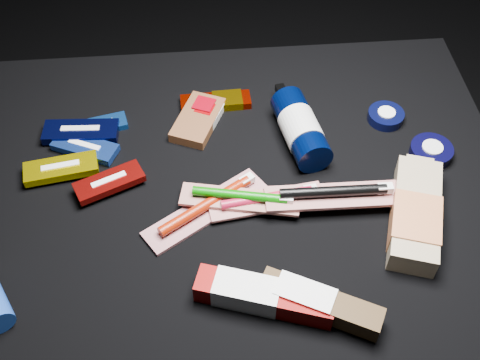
{
  "coord_description": "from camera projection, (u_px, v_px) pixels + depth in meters",
  "views": [
    {
      "loc": [
        -0.04,
        -0.64,
        1.21
      ],
      "look_at": [
        0.01,
        0.01,
        0.42
      ],
      "focal_mm": 45.0,
      "sensor_mm": 36.0,
      "label": 1
    }
  ],
  "objects": [
    {
      "name": "cream_tin_lower",
      "position": [
        431.0,
        151.0,
        1.08
      ],
      "size": [
        0.08,
        0.08,
        0.02
      ],
      "rotation": [
        0.0,
        0.0,
        0.34
      ],
      "color": "black",
      "rests_on": "cloth_table"
    },
    {
      "name": "lotion_bottle",
      "position": [
        300.0,
        128.0,
        1.08
      ],
      "size": [
        0.09,
        0.21,
        0.07
      ],
      "rotation": [
        0.0,
        0.0,
        0.19
      ],
      "color": "black",
      "rests_on": "cloth_table"
    },
    {
      "name": "cream_tin_upper",
      "position": [
        386.0,
        116.0,
        1.14
      ],
      "size": [
        0.07,
        0.07,
        0.02
      ],
      "rotation": [
        0.0,
        0.0,
        -0.26
      ],
      "color": "black",
      "rests_on": "cloth_table"
    },
    {
      "name": "luna_bar_0",
      "position": [
        99.0,
        126.0,
        1.12
      ],
      "size": [
        0.11,
        0.06,
        0.01
      ],
      "rotation": [
        0.0,
        0.0,
        0.23
      ],
      "color": "#144596",
      "rests_on": "cloth_table"
    },
    {
      "name": "ground",
      "position": [
        234.0,
        304.0,
        1.34
      ],
      "size": [
        3.0,
        3.0,
        0.0
      ],
      "primitive_type": "plane",
      "color": "black",
      "rests_on": "ground"
    },
    {
      "name": "luna_bar_2",
      "position": [
        81.0,
        132.0,
        1.11
      ],
      "size": [
        0.14,
        0.06,
        0.02
      ],
      "rotation": [
        0.0,
        0.0,
        -0.06
      ],
      "color": "black",
      "rests_on": "cloth_table"
    },
    {
      "name": "clif_bar_1",
      "position": [
        200.0,
        121.0,
        1.13
      ],
      "size": [
        0.1,
        0.12,
        0.02
      ],
      "rotation": [
        0.0,
        0.0,
        -0.44
      ],
      "color": "silver",
      "rests_on": "cloth_table"
    },
    {
      "name": "bodywash_bottle",
      "position": [
        415.0,
        216.0,
        0.97
      ],
      "size": [
        0.13,
        0.23,
        0.05
      ],
      "rotation": [
        0.0,
        0.0,
        -0.32
      ],
      "color": "tan",
      "rests_on": "cloth_table"
    },
    {
      "name": "luna_bar_3",
      "position": [
        61.0,
        168.0,
        1.05
      ],
      "size": [
        0.13,
        0.07,
        0.02
      ],
      "rotation": [
        0.0,
        0.0,
        0.16
      ],
      "color": "#C2AE00",
      "rests_on": "cloth_table"
    },
    {
      "name": "cloth_table",
      "position": [
        233.0,
        256.0,
        1.18
      ],
      "size": [
        0.98,
        0.78,
        0.4
      ],
      "primitive_type": "cube",
      "color": "black",
      "rests_on": "ground"
    },
    {
      "name": "power_bar",
      "position": [
        220.0,
        101.0,
        1.16
      ],
      "size": [
        0.14,
        0.05,
        0.02
      ],
      "rotation": [
        0.0,
        0.0,
        0.03
      ],
      "color": "#730D01",
      "rests_on": "cloth_table"
    },
    {
      "name": "luna_bar_4",
      "position": [
        109.0,
        182.0,
        1.02
      ],
      "size": [
        0.12,
        0.09,
        0.02
      ],
      "rotation": [
        0.0,
        0.0,
        0.42
      ],
      "color": "maroon",
      "rests_on": "cloth_table"
    },
    {
      "name": "clif_bar_0",
      "position": [
        199.0,
        118.0,
        1.13
      ],
      "size": [
        0.11,
        0.14,
        0.02
      ],
      "rotation": [
        0.0,
        0.0,
        -0.41
      ],
      "color": "brown",
      "rests_on": "cloth_table"
    },
    {
      "name": "toothbrush_pack_1",
      "position": [
        268.0,
        199.0,
        1.0
      ],
      "size": [
        0.2,
        0.07,
        0.02
      ],
      "rotation": [
        0.0,
        0.0,
        0.14
      ],
      "color": "silver",
      "rests_on": "cloth_table"
    },
    {
      "name": "toothpaste_carton_red",
      "position": [
        258.0,
        295.0,
        0.88
      ],
      "size": [
        0.21,
        0.11,
        0.04
      ],
      "rotation": [
        0.0,
        0.0,
        -0.32
      ],
      "color": "#870301",
      "rests_on": "cloth_table"
    },
    {
      "name": "luna_bar_1",
      "position": [
        85.0,
        147.0,
        1.08
      ],
      "size": [
        0.13,
        0.09,
        0.02
      ],
      "rotation": [
        0.0,
        0.0,
        -0.43
      ],
      "color": "#1E44A7",
      "rests_on": "cloth_table"
    },
    {
      "name": "toothbrush_pack_3",
      "position": [
        335.0,
        194.0,
        0.99
      ],
      "size": [
        0.22,
        0.06,
        0.02
      ],
      "rotation": [
        0.0,
        0.0,
        -0.02
      ],
      "color": "#B9B1AD",
      "rests_on": "cloth_table"
    },
    {
      "name": "toothbrush_pack_0",
      "position": [
        207.0,
        207.0,
        1.0
      ],
      "size": [
        0.22,
        0.17,
        0.03
      ],
      "rotation": [
        0.0,
        0.0,
        0.58
      ],
      "color": "#B8B0AC",
      "rests_on": "cloth_table"
    },
    {
      "name": "toothbrush_pack_2",
      "position": [
        242.0,
        198.0,
        0.99
      ],
      "size": [
        0.2,
        0.09,
        0.02
      ],
      "rotation": [
        0.0,
        0.0,
        -0.21
      ],
      "color": "#B7ADAA",
      "rests_on": "cloth_table"
    },
    {
      "name": "toothpaste_carton_green",
      "position": [
        315.0,
        301.0,
        0.87
      ],
      "size": [
        0.18,
        0.12,
        0.04
      ],
      "rotation": [
        0.0,
        0.0,
        -0.48
      ],
      "color": "#38240E",
      "rests_on": "cloth_table"
    }
  ]
}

